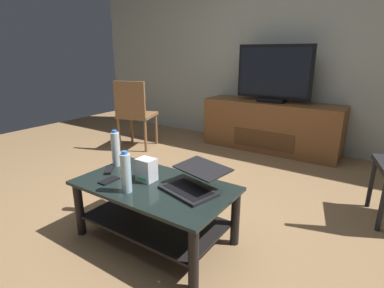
# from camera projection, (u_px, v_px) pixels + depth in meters

# --- Properties ---
(ground_plane) EXTENTS (7.68, 7.68, 0.00)m
(ground_plane) POSITION_uv_depth(u_px,v_px,m) (176.00, 218.00, 2.39)
(ground_plane) COLOR olive
(back_wall) EXTENTS (6.40, 0.12, 2.80)m
(back_wall) POSITION_uv_depth(u_px,v_px,m) (286.00, 41.00, 3.90)
(back_wall) COLOR #A8B2A8
(back_wall) RESTS_ON ground
(coffee_table) EXTENTS (1.07, 0.61, 0.42)m
(coffee_table) POSITION_uv_depth(u_px,v_px,m) (155.00, 202.00, 2.05)
(coffee_table) COLOR black
(coffee_table) RESTS_ON ground
(media_cabinet) EXTENTS (1.77, 0.49, 0.65)m
(media_cabinet) POSITION_uv_depth(u_px,v_px,m) (270.00, 126.00, 3.97)
(media_cabinet) COLOR brown
(media_cabinet) RESTS_ON ground
(television) EXTENTS (0.95, 0.20, 0.71)m
(television) POSITION_uv_depth(u_px,v_px,m) (274.00, 75.00, 3.76)
(television) COLOR black
(television) RESTS_ON media_cabinet
(side_chair) EXTENTS (0.56, 0.56, 0.92)m
(side_chair) POSITION_uv_depth(u_px,v_px,m) (134.00, 111.00, 3.96)
(side_chair) COLOR brown
(side_chair) RESTS_ON ground
(laptop) EXTENTS (0.43, 0.42, 0.14)m
(laptop) POSITION_uv_depth(u_px,v_px,m) (194.00, 181.00, 1.91)
(laptop) COLOR black
(laptop) RESTS_ON coffee_table
(router_box) EXTENTS (0.12, 0.10, 0.16)m
(router_box) POSITION_uv_depth(u_px,v_px,m) (146.00, 170.00, 2.05)
(router_box) COLOR silver
(router_box) RESTS_ON coffee_table
(water_bottle_near) EXTENTS (0.06, 0.06, 0.27)m
(water_bottle_near) POSITION_uv_depth(u_px,v_px,m) (126.00, 173.00, 1.87)
(water_bottle_near) COLOR silver
(water_bottle_near) RESTS_ON coffee_table
(water_bottle_far) EXTENTS (0.07, 0.07, 0.28)m
(water_bottle_far) POSITION_uv_depth(u_px,v_px,m) (116.00, 149.00, 2.30)
(water_bottle_far) COLOR silver
(water_bottle_far) RESTS_ON coffee_table
(cell_phone) EXTENTS (0.07, 0.14, 0.01)m
(cell_phone) POSITION_uv_depth(u_px,v_px,m) (109.00, 180.00, 2.06)
(cell_phone) COLOR black
(cell_phone) RESTS_ON coffee_table
(tv_remote) EXTENTS (0.13, 0.15, 0.02)m
(tv_remote) POSITION_uv_depth(u_px,v_px,m) (109.00, 170.00, 2.23)
(tv_remote) COLOR black
(tv_remote) RESTS_ON coffee_table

